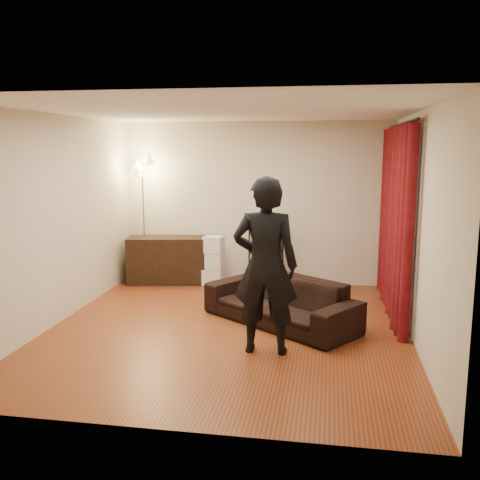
% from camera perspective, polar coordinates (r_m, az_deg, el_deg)
% --- Properties ---
extents(floor, '(5.00, 5.00, 0.00)m').
position_cam_1_polar(floor, '(6.88, -1.25, -9.47)').
color(floor, brown).
rests_on(floor, ground).
extents(ceiling, '(5.00, 5.00, 0.00)m').
position_cam_1_polar(ceiling, '(6.50, -1.35, 13.59)').
color(ceiling, white).
rests_on(ceiling, ground).
extents(wall_back, '(5.00, 0.00, 5.00)m').
position_cam_1_polar(wall_back, '(9.01, 1.70, 3.96)').
color(wall_back, beige).
rests_on(wall_back, ground).
extents(wall_front, '(5.00, 0.00, 5.00)m').
position_cam_1_polar(wall_front, '(4.17, -7.78, -3.11)').
color(wall_front, beige).
rests_on(wall_front, ground).
extents(wall_left, '(0.00, 5.00, 5.00)m').
position_cam_1_polar(wall_left, '(7.32, -18.88, 2.06)').
color(wall_left, beige).
rests_on(wall_left, ground).
extents(wall_right, '(0.00, 5.00, 5.00)m').
position_cam_1_polar(wall_right, '(6.52, 18.51, 1.18)').
color(wall_right, beige).
rests_on(wall_right, ground).
extents(curtain_rod, '(0.04, 2.65, 0.04)m').
position_cam_1_polar(curtain_rod, '(7.56, 16.95, 11.74)').
color(curtain_rod, black).
rests_on(curtain_rod, wall_right).
extents(curtain, '(0.22, 2.65, 2.55)m').
position_cam_1_polar(curtain, '(7.62, 16.31, 1.91)').
color(curtain, maroon).
rests_on(curtain, ground).
extents(sofa, '(2.18, 1.90, 0.61)m').
position_cam_1_polar(sofa, '(7.02, 4.32, -6.48)').
color(sofa, black).
rests_on(sofa, ground).
extents(person, '(0.73, 0.49, 1.98)m').
position_cam_1_polar(person, '(5.89, 2.72, -2.77)').
color(person, black).
rests_on(person, ground).
extents(media_cabinet, '(1.41, 0.73, 0.78)m').
position_cam_1_polar(media_cabinet, '(9.14, -7.68, -2.12)').
color(media_cabinet, black).
rests_on(media_cabinet, ground).
extents(storage_boxes, '(0.36, 0.30, 0.83)m').
position_cam_1_polar(storage_boxes, '(8.91, -2.88, -2.22)').
color(storage_boxes, silver).
rests_on(storage_boxes, ground).
extents(wire_shelf, '(0.55, 0.41, 1.14)m').
position_cam_1_polar(wire_shelf, '(8.88, 2.82, -1.22)').
color(wire_shelf, black).
rests_on(wire_shelf, ground).
extents(floor_lamp, '(0.44, 0.44, 2.11)m').
position_cam_1_polar(floor_lamp, '(9.15, -10.24, 2.04)').
color(floor_lamp, silver).
rests_on(floor_lamp, ground).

